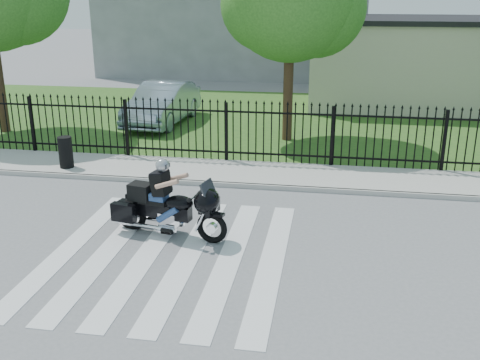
# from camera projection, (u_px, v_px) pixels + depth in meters

# --- Properties ---
(ground) EXTENTS (120.00, 120.00, 0.00)m
(ground) POSITION_uv_depth(u_px,v_px,m) (168.00, 254.00, 10.78)
(ground) COLOR slate
(ground) RESTS_ON ground
(crosswalk) EXTENTS (5.00, 5.50, 0.01)m
(crosswalk) POSITION_uv_depth(u_px,v_px,m) (168.00, 254.00, 10.78)
(crosswalk) COLOR silver
(crosswalk) RESTS_ON ground
(sidewalk) EXTENTS (40.00, 2.00, 0.12)m
(sidewalk) POSITION_uv_depth(u_px,v_px,m) (220.00, 172.00, 15.43)
(sidewalk) COLOR #ADAAA3
(sidewalk) RESTS_ON ground
(curb) EXTENTS (40.00, 0.12, 0.12)m
(curb) POSITION_uv_depth(u_px,v_px,m) (212.00, 184.00, 14.50)
(curb) COLOR #ADAAA3
(curb) RESTS_ON ground
(grass_strip) EXTENTS (40.00, 12.00, 0.02)m
(grass_strip) POSITION_uv_depth(u_px,v_px,m) (255.00, 119.00, 21.98)
(grass_strip) COLOR #27551D
(grass_strip) RESTS_ON ground
(iron_fence) EXTENTS (26.00, 0.04, 1.80)m
(iron_fence) POSITION_uv_depth(u_px,v_px,m) (226.00, 134.00, 16.09)
(iron_fence) COLOR black
(iron_fence) RESTS_ON ground
(building_low) EXTENTS (10.00, 6.00, 3.50)m
(building_low) POSITION_uv_depth(u_px,v_px,m) (430.00, 65.00, 24.06)
(building_low) COLOR beige
(building_low) RESTS_ON ground
(building_low_roof) EXTENTS (10.20, 6.20, 0.20)m
(building_low_roof) POSITION_uv_depth(u_px,v_px,m) (435.00, 20.00, 23.46)
(building_low_roof) COLOR black
(building_low_roof) RESTS_ON building_low
(motorcycle_rider) EXTENTS (2.51, 1.17, 1.68)m
(motorcycle_rider) POSITION_uv_depth(u_px,v_px,m) (166.00, 204.00, 11.43)
(motorcycle_rider) COLOR black
(motorcycle_rider) RESTS_ON ground
(parked_car) EXTENTS (1.90, 4.69, 1.51)m
(parked_car) POSITION_uv_depth(u_px,v_px,m) (162.00, 103.00, 20.97)
(parked_car) COLOR #8C9EB0
(parked_car) RESTS_ON grass_strip
(litter_bin) EXTENTS (0.45, 0.45, 0.87)m
(litter_bin) POSITION_uv_depth(u_px,v_px,m) (66.00, 152.00, 15.52)
(litter_bin) COLOR black
(litter_bin) RESTS_ON sidewalk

